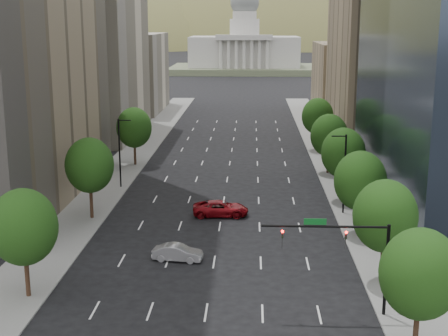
# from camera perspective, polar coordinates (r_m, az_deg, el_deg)

# --- Properties ---
(sidewalk_left) EXTENTS (6.00, 200.00, 0.15)m
(sidewalk_left) POSITION_cam_1_polar(r_m,az_deg,el_deg) (78.16, -11.45, -2.65)
(sidewalk_left) COLOR slate
(sidewalk_left) RESTS_ON ground
(sidewalk_right) EXTENTS (6.00, 200.00, 0.15)m
(sidewalk_right) POSITION_cam_1_polar(r_m,az_deg,el_deg) (76.87, 11.63, -2.92)
(sidewalk_right) COLOR slate
(sidewalk_right) RESTS_ON ground
(midrise_cream_left) EXTENTS (14.00, 30.00, 35.00)m
(midrise_cream_left) POSITION_cam_1_polar(r_m,az_deg,el_deg) (119.37, -11.38, 11.24)
(midrise_cream_left) COLOR beige
(midrise_cream_left) RESTS_ON ground
(filler_left) EXTENTS (14.00, 26.00, 18.00)m
(filler_left) POSITION_cam_1_polar(r_m,az_deg,el_deg) (152.06, -8.27, 8.52)
(filler_left) COLOR beige
(filler_left) RESTS_ON ground
(parking_tan_right) EXTENTS (14.00, 30.00, 30.00)m
(parking_tan_right) POSITION_cam_1_polar(r_m,az_deg,el_deg) (115.17, 13.62, 9.82)
(parking_tan_right) COLOR #8C7759
(parking_tan_right) RESTS_ON ground
(filler_right) EXTENTS (14.00, 26.00, 16.00)m
(filler_right) POSITION_cam_1_polar(r_m,az_deg,el_deg) (148.12, 11.07, 7.90)
(filler_right) COLOR #8C7759
(filler_right) RESTS_ON ground
(tree_right_0) EXTENTS (5.20, 5.20, 8.39)m
(tree_right_0) POSITION_cam_1_polar(r_m,az_deg,el_deg) (42.43, 17.27, -9.11)
(tree_right_0) COLOR #382316
(tree_right_0) RESTS_ON ground
(tree_right_1) EXTENTS (5.20, 5.20, 8.75)m
(tree_right_1) POSITION_cam_1_polar(r_m,az_deg,el_deg) (52.39, 14.32, -4.23)
(tree_right_1) COLOR #382316
(tree_right_1) RESTS_ON ground
(tree_right_2) EXTENTS (5.20, 5.20, 8.61)m
(tree_right_2) POSITION_cam_1_polar(r_m,az_deg,el_deg) (63.77, 12.18, -1.13)
(tree_right_2) COLOR #382316
(tree_right_2) RESTS_ON ground
(tree_right_3) EXTENTS (5.20, 5.20, 8.89)m
(tree_right_3) POSITION_cam_1_polar(r_m,az_deg,el_deg) (75.26, 10.70, 1.34)
(tree_right_3) COLOR #382316
(tree_right_3) RESTS_ON ground
(tree_right_4) EXTENTS (5.20, 5.20, 8.46)m
(tree_right_4) POSITION_cam_1_polar(r_m,az_deg,el_deg) (88.97, 9.45, 2.92)
(tree_right_4) COLOR #382316
(tree_right_4) RESTS_ON ground
(tree_right_5) EXTENTS (5.20, 5.20, 8.75)m
(tree_right_5) POSITION_cam_1_polar(r_m,az_deg,el_deg) (104.62, 8.44, 4.64)
(tree_right_5) COLOR #382316
(tree_right_5) RESTS_ON ground
(tree_left_0) EXTENTS (5.20, 5.20, 8.75)m
(tree_left_0) POSITION_cam_1_polar(r_m,az_deg,el_deg) (50.49, -17.63, -5.10)
(tree_left_0) COLOR #382316
(tree_left_0) RESTS_ON ground
(tree_left_1) EXTENTS (5.20, 5.20, 8.97)m
(tree_left_1) POSITION_cam_1_polar(r_m,az_deg,el_deg) (68.85, -12.03, 0.23)
(tree_left_1) COLOR #382316
(tree_left_1) RESTS_ON ground
(tree_left_2) EXTENTS (5.20, 5.20, 8.68)m
(tree_left_2) POSITION_cam_1_polar(r_m,az_deg,el_deg) (93.81, -8.11, 3.63)
(tree_left_2) COLOR #382316
(tree_left_2) RESTS_ON ground
(streetlight_rn) EXTENTS (1.70, 0.20, 9.00)m
(streetlight_rn) POSITION_cam_1_polar(r_m,az_deg,el_deg) (70.58, 10.77, -0.32)
(streetlight_rn) COLOR black
(streetlight_rn) RESTS_ON ground
(streetlight_ln) EXTENTS (1.70, 0.20, 9.00)m
(streetlight_ln) POSITION_cam_1_polar(r_m,az_deg,el_deg) (81.32, -9.35, 1.52)
(streetlight_ln) COLOR black
(streetlight_ln) RESTS_ON ground
(traffic_signal) EXTENTS (9.12, 0.40, 7.38)m
(traffic_signal) POSITION_cam_1_polar(r_m,az_deg,el_deg) (46.35, 11.52, -7.13)
(traffic_signal) COLOR black
(traffic_signal) RESTS_ON ground
(capitol) EXTENTS (60.00, 40.00, 35.20)m
(capitol) POSITION_cam_1_polar(r_m,az_deg,el_deg) (262.95, 1.85, 10.47)
(capitol) COLOR #596647
(capitol) RESTS_ON ground
(foothills) EXTENTS (720.00, 413.00, 263.00)m
(foothills) POSITION_cam_1_polar(r_m,az_deg,el_deg) (615.94, 5.49, 7.66)
(foothills) COLOR olive
(foothills) RESTS_ON ground
(car_silver) EXTENTS (4.65, 2.09, 1.48)m
(car_silver) POSITION_cam_1_polar(r_m,az_deg,el_deg) (57.29, -4.21, -7.62)
(car_silver) COLOR #959499
(car_silver) RESTS_ON ground
(car_red_far) EXTENTS (6.26, 3.15, 1.70)m
(car_red_far) POSITION_cam_1_polar(r_m,az_deg,el_deg) (69.70, -0.31, -3.66)
(car_red_far) COLOR maroon
(car_red_far) RESTS_ON ground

